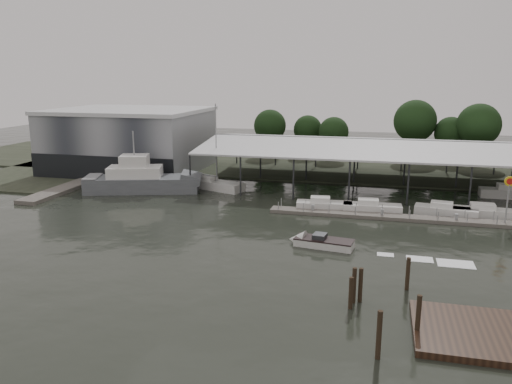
% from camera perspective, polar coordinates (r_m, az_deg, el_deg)
% --- Properties ---
extents(ground, '(200.00, 200.00, 0.00)m').
position_cam_1_polar(ground, '(51.48, -1.68, -4.95)').
color(ground, black).
rests_on(ground, ground).
extents(land_strip_far, '(140.00, 30.00, 0.30)m').
position_cam_1_polar(land_strip_far, '(91.44, 5.47, 3.14)').
color(land_strip_far, '#3C4232').
rests_on(land_strip_far, ground).
extents(land_strip_west, '(20.00, 40.00, 0.30)m').
position_cam_1_polar(land_strip_west, '(95.05, -20.35, 2.76)').
color(land_strip_west, '#3C4232').
rests_on(land_strip_west, ground).
extents(storage_warehouse, '(24.50, 20.50, 10.50)m').
position_cam_1_polar(storage_warehouse, '(88.04, -14.13, 5.83)').
color(storage_warehouse, '#909499').
rests_on(storage_warehouse, ground).
extents(covered_boat_shed, '(58.24, 24.00, 6.96)m').
position_cam_1_polar(covered_boat_shed, '(75.79, 16.78, 5.16)').
color(covered_boat_shed, silver).
rests_on(covered_boat_shed, ground).
extents(trawler_dock, '(3.00, 18.00, 0.50)m').
position_cam_1_polar(trawler_dock, '(76.52, -20.82, 0.45)').
color(trawler_dock, slate).
rests_on(trawler_dock, ground).
extents(floating_dock, '(28.00, 2.00, 1.40)m').
position_cam_1_polar(floating_dock, '(59.24, 15.16, -2.76)').
color(floating_dock, slate).
rests_on(floating_dock, ground).
extents(shell_fuel_sign, '(1.10, 0.18, 5.55)m').
position_cam_1_polar(shell_fuel_sign, '(59.90, 26.92, 0.09)').
color(shell_fuel_sign, '#939598').
rests_on(shell_fuel_sign, ground).
extents(grey_trawler, '(16.78, 9.11, 8.84)m').
position_cam_1_polar(grey_trawler, '(71.91, -12.78, 1.30)').
color(grey_trawler, slate).
rests_on(grey_trawler, ground).
extents(white_sailboat, '(9.53, 5.64, 12.38)m').
position_cam_1_polar(white_sailboat, '(72.15, -4.88, 0.87)').
color(white_sailboat, white).
rests_on(white_sailboat, ground).
extents(speedboat_underway, '(17.24, 4.41, 2.00)m').
position_cam_1_polar(speedboat_underway, '(48.51, 7.18, -5.72)').
color(speedboat_underway, white).
rests_on(speedboat_underway, ground).
extents(moored_cruiser_0, '(6.87, 2.89, 1.70)m').
position_cam_1_polar(moored_cruiser_0, '(61.16, 7.74, -1.51)').
color(moored_cruiser_0, white).
rests_on(moored_cruiser_0, ground).
extents(moored_cruiser_1, '(6.93, 2.58, 1.70)m').
position_cam_1_polar(moored_cruiser_1, '(61.07, 13.08, -1.76)').
color(moored_cruiser_1, white).
rests_on(moored_cruiser_1, ground).
extents(moored_cruiser_2, '(7.23, 3.27, 1.70)m').
position_cam_1_polar(moored_cruiser_2, '(62.23, 20.81, -2.02)').
color(moored_cruiser_2, white).
rests_on(moored_cruiser_2, ground).
extents(moored_cruiser_3, '(7.67, 2.55, 1.70)m').
position_cam_1_polar(moored_cruiser_3, '(63.28, 24.81, -2.14)').
color(moored_cruiser_3, white).
rests_on(moored_cruiser_3, ground).
extents(mooring_pilings, '(4.64, 10.65, 3.62)m').
position_cam_1_polar(mooring_pilings, '(35.80, 13.80, -12.01)').
color(mooring_pilings, '#36281B').
rests_on(mooring_pilings, ground).
extents(horizon_tree_line, '(71.00, 10.27, 11.62)m').
position_cam_1_polar(horizon_tree_line, '(96.64, 19.18, 6.84)').
color(horizon_tree_line, black).
rests_on(horizon_tree_line, ground).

